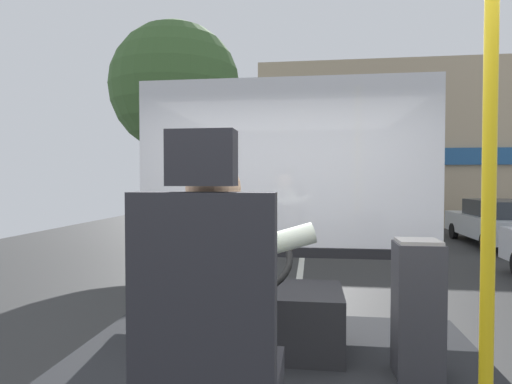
% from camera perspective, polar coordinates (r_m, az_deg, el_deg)
% --- Properties ---
extents(ground, '(18.00, 44.00, 0.06)m').
position_cam_1_polar(ground, '(10.86, 6.27, -7.85)').
color(ground, '#2E2E2E').
extents(driver_seat, '(0.48, 0.48, 1.27)m').
position_cam_1_polar(driver_seat, '(1.60, -6.16, -19.72)').
color(driver_seat, black).
rests_on(driver_seat, bus_floor).
extents(bus_driver, '(0.76, 0.58, 0.77)m').
position_cam_1_polar(bus_driver, '(1.67, -5.10, -12.98)').
color(bus_driver, black).
rests_on(bus_driver, driver_seat).
extents(steering_console, '(1.10, 1.03, 0.85)m').
position_cam_1_polar(steering_console, '(2.90, 0.13, -16.16)').
color(steering_console, black).
rests_on(steering_console, bus_floor).
extents(handrail_pole, '(0.04, 0.04, 2.30)m').
position_cam_1_polar(handrail_pole, '(1.58, 28.59, 2.87)').
color(handrail_pole, gold).
rests_on(handrail_pole, bus_floor).
extents(fare_box, '(0.25, 0.24, 0.77)m').
position_cam_1_polar(fare_box, '(2.66, 20.67, -14.26)').
color(fare_box, '#333338').
rests_on(fare_box, bus_floor).
extents(windshield_panel, '(2.50, 0.08, 1.48)m').
position_cam_1_polar(windshield_panel, '(3.54, 3.90, 0.66)').
color(windshield_panel, silver).
extents(street_tree, '(3.06, 3.06, 5.47)m').
position_cam_1_polar(street_tree, '(10.59, -10.65, 13.31)').
color(street_tree, '#4C3828').
rests_on(street_tree, ground).
extents(shop_building, '(13.57, 5.18, 6.17)m').
position_cam_1_polar(shop_building, '(19.30, 21.77, 5.48)').
color(shop_building, tan).
rests_on(shop_building, ground).
extents(parked_car_silver, '(1.77, 3.82, 1.22)m').
position_cam_1_polar(parked_car_silver, '(13.21, 29.78, -3.50)').
color(parked_car_silver, silver).
rests_on(parked_car_silver, ground).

